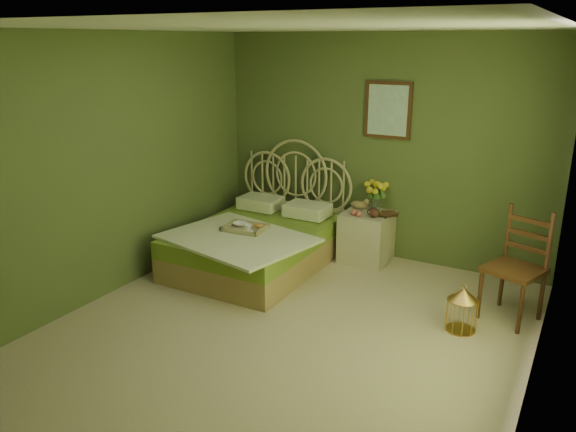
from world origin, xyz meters
The scene contains 14 objects.
floor centered at (0.00, 0.00, 0.00)m, with size 4.50×4.50×0.00m, color #C4B28D.
ceiling centered at (0.00, 0.00, 2.60)m, with size 4.50×4.50×0.00m, color silver.
wall_back centered at (0.00, 2.25, 1.30)m, with size 4.00×4.00×0.00m, color #4A592E.
wall_left centered at (-2.00, 0.00, 1.30)m, with size 4.50×4.50×0.00m, color #4A592E.
wall_right centered at (2.00, 0.00, 1.30)m, with size 4.50×4.50×0.00m, color #4A592E.
wall_art centered at (0.08, 2.22, 1.75)m, with size 0.54×0.04×0.64m.
bed centered at (-1.06, 1.24, 0.29)m, with size 1.68×2.13×1.32m.
nightstand centered at (-0.01, 1.99, 0.36)m, with size 0.53×0.53×1.02m.
chair centered at (1.70, 1.35, 0.58)m, with size 0.59×0.59×1.05m.
birdcage centered at (1.36, 0.82, 0.20)m, with size 0.27×0.27×0.41m.
book_lower centered at (0.16, 2.00, 0.60)m, with size 0.16×0.21×0.02m, color #381E0F.
book_upper centered at (0.16, 2.00, 0.62)m, with size 0.16×0.21×0.02m, color #472819.
cereal_bowl centered at (-1.18, 1.05, 0.53)m, with size 0.16×0.16×0.04m, color white.
coffee_cup centered at (-1.00, 0.94, 0.55)m, with size 0.09×0.09×0.08m, color white.
Camera 1 is at (2.20, -3.90, 2.51)m, focal length 35.00 mm.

